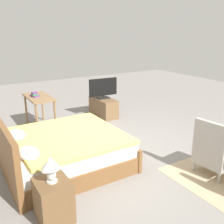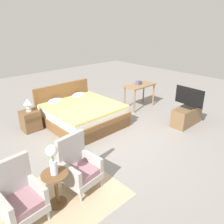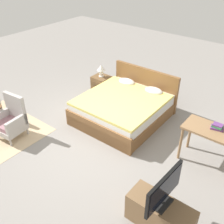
# 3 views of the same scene
# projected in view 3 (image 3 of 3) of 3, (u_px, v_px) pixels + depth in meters

# --- Properties ---
(ground_plane) EXTENTS (16.00, 16.00, 0.00)m
(ground_plane) POSITION_uv_depth(u_px,v_px,m) (93.00, 139.00, 5.60)
(ground_plane) COLOR gray
(floor_rug) EXTENTS (2.10, 1.50, 0.01)m
(floor_rug) POSITION_uv_depth(u_px,v_px,m) (0.00, 128.00, 5.93)
(floor_rug) COLOR tan
(floor_rug) RESTS_ON ground_plane
(bed) EXTENTS (1.79, 1.97, 0.96)m
(bed) POSITION_uv_depth(u_px,v_px,m) (124.00, 107.00, 6.11)
(bed) COLOR brown
(bed) RESTS_ON ground_plane
(armchair_by_window_right) EXTENTS (0.60, 0.60, 0.92)m
(armchair_by_window_right) POSITION_uv_depth(u_px,v_px,m) (11.00, 120.00, 5.51)
(armchair_by_window_right) COLOR #ADA8A3
(armchair_by_window_right) RESTS_ON floor_rug
(nightstand) EXTENTS (0.44, 0.41, 0.53)m
(nightstand) POSITION_uv_depth(u_px,v_px,m) (101.00, 85.00, 7.12)
(nightstand) COLOR brown
(nightstand) RESTS_ON ground_plane
(table_lamp) EXTENTS (0.22, 0.22, 0.33)m
(table_lamp) POSITION_uv_depth(u_px,v_px,m) (101.00, 69.00, 6.86)
(table_lamp) COLOR silver
(table_lamp) RESTS_ON nightstand
(tv_stand) EXTENTS (0.96, 0.40, 0.49)m
(tv_stand) POSITION_uv_depth(u_px,v_px,m) (160.00, 215.00, 3.76)
(tv_stand) COLOR brown
(tv_stand) RESTS_ON ground_plane
(tv_flatscreen) EXTENTS (0.22, 0.80, 0.54)m
(tv_flatscreen) POSITION_uv_depth(u_px,v_px,m) (164.00, 190.00, 3.47)
(tv_flatscreen) COLOR black
(tv_flatscreen) RESTS_ON tv_stand
(vanity_desk) EXTENTS (1.04, 0.52, 0.76)m
(vanity_desk) POSITION_uv_depth(u_px,v_px,m) (212.00, 135.00, 4.65)
(vanity_desk) COLOR #8E6B47
(vanity_desk) RESTS_ON ground_plane
(book_stack) EXTENTS (0.24, 0.19, 0.10)m
(book_stack) POSITION_uv_depth(u_px,v_px,m) (217.00, 127.00, 4.60)
(book_stack) COLOR #66387A
(book_stack) RESTS_ON vanity_desk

